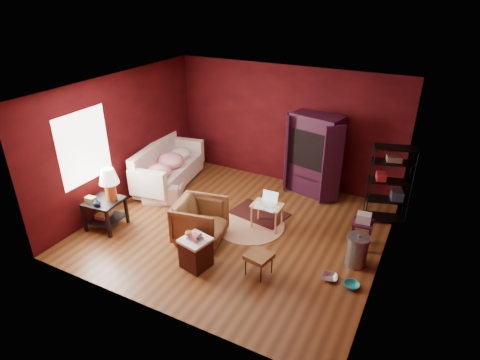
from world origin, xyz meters
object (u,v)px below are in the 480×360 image
at_px(side_table, 107,193).
at_px(tv_armoire, 314,154).
at_px(hamper, 196,252).
at_px(laptop_desk, 267,207).
at_px(wire_shelving, 390,182).
at_px(armchair, 200,219).
at_px(sofa, 169,170).

relative_size(side_table, tv_armoire, 0.67).
xyz_separation_m(hamper, laptop_desk, (0.57, 1.71, 0.16)).
height_order(side_table, wire_shelving, wire_shelving).
xyz_separation_m(side_table, laptop_desk, (2.78, 1.43, -0.30)).
relative_size(armchair, wire_shelving, 0.55).
relative_size(laptop_desk, tv_armoire, 0.39).
height_order(hamper, tv_armoire, tv_armoire).
relative_size(armchair, hamper, 1.40).
relative_size(sofa, hamper, 3.23).
distance_m(sofa, tv_armoire, 3.42).
relative_size(side_table, wire_shelving, 0.77).
bearing_deg(sofa, tv_armoire, -92.59).
xyz_separation_m(armchair, tv_armoire, (1.25, 2.81, 0.53)).
bearing_deg(hamper, armchair, 116.79).
bearing_deg(tv_armoire, side_table, -120.70).
height_order(hamper, laptop_desk, laptop_desk).
xyz_separation_m(armchair, laptop_desk, (0.94, 0.98, 0.01)).
relative_size(laptop_desk, wire_shelving, 0.45).
height_order(tv_armoire, wire_shelving, tv_armoire).
bearing_deg(wire_shelving, laptop_desk, -163.55).
bearing_deg(wire_shelving, tv_armoire, 147.42).
bearing_deg(laptop_desk, wire_shelving, 32.06).
height_order(armchair, laptop_desk, armchair).
height_order(sofa, side_table, side_table).
height_order(sofa, laptop_desk, sofa).
bearing_deg(armchair, side_table, 92.76).
bearing_deg(armchair, hamper, -163.94).
bearing_deg(hamper, sofa, 134.50).
bearing_deg(tv_armoire, armchair, -101.05).
height_order(sofa, tv_armoire, tv_armoire).
bearing_deg(sofa, armchair, -153.87).
height_order(sofa, wire_shelving, wire_shelving).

